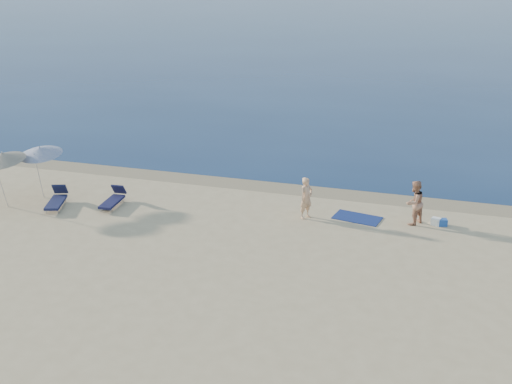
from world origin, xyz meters
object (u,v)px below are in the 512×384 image
at_px(person_left, 306,198).
at_px(umbrella_near, 40,151).
at_px(person_right, 414,203).
at_px(blue_cooler, 442,222).

xyz_separation_m(person_left, umbrella_near, (-11.86, -0.90, 1.27)).
xyz_separation_m(person_right, umbrella_near, (-16.18, -1.51, 1.23)).
distance_m(person_left, blue_cooler, 5.58).
relative_size(person_right, umbrella_near, 0.74).
bearing_deg(person_right, blue_cooler, 132.50).
bearing_deg(person_left, umbrella_near, 126.92).
height_order(person_right, blue_cooler, person_right).
bearing_deg(person_left, person_right, -49.31).
height_order(person_right, umbrella_near, umbrella_near).
height_order(blue_cooler, umbrella_near, umbrella_near).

